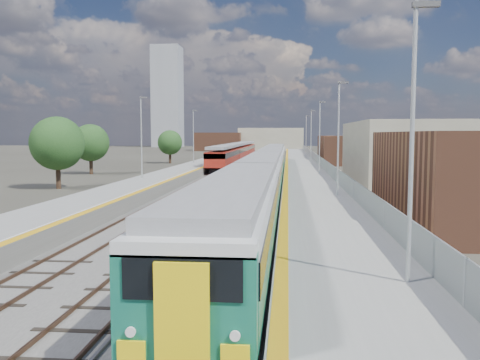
# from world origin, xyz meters

# --- Properties ---
(ground) EXTENTS (320.00, 320.00, 0.00)m
(ground) POSITION_xyz_m (0.00, 50.00, 0.00)
(ground) COLOR #47443A
(ground) RESTS_ON ground
(ballast_bed) EXTENTS (10.50, 155.00, 0.06)m
(ballast_bed) POSITION_xyz_m (-2.25, 52.50, 0.03)
(ballast_bed) COLOR #565451
(ballast_bed) RESTS_ON ground
(tracks) EXTENTS (8.96, 160.00, 0.17)m
(tracks) POSITION_xyz_m (-1.65, 54.18, 0.11)
(tracks) COLOR #4C3323
(tracks) RESTS_ON ground
(platform_right) EXTENTS (4.70, 155.00, 8.52)m
(platform_right) POSITION_xyz_m (5.28, 52.49, 0.54)
(platform_right) COLOR slate
(platform_right) RESTS_ON ground
(platform_left) EXTENTS (4.30, 155.00, 8.52)m
(platform_left) POSITION_xyz_m (-9.05, 52.49, 0.52)
(platform_left) COLOR slate
(platform_left) RESTS_ON ground
(buildings) EXTENTS (72.00, 185.50, 40.00)m
(buildings) POSITION_xyz_m (-18.12, 138.60, 10.70)
(buildings) COLOR brown
(buildings) RESTS_ON ground
(green_train) EXTENTS (2.66, 74.16, 2.93)m
(green_train) POSITION_xyz_m (1.50, 33.58, 2.06)
(green_train) COLOR black
(green_train) RESTS_ON ground
(red_train) EXTENTS (2.70, 54.71, 3.40)m
(red_train) POSITION_xyz_m (-5.50, 75.87, 2.01)
(red_train) COLOR black
(red_train) RESTS_ON ground
(tree_a) EXTENTS (4.94, 4.94, 6.69)m
(tree_a) POSITION_xyz_m (-17.86, 33.06, 4.21)
(tree_a) COLOR #382619
(tree_a) RESTS_ON ground
(tree_b) EXTENTS (4.67, 4.67, 6.33)m
(tree_b) POSITION_xyz_m (-21.53, 50.17, 3.99)
(tree_b) COLOR #382619
(tree_b) RESTS_ON ground
(tree_c) EXTENTS (4.26, 4.26, 5.77)m
(tree_c) POSITION_xyz_m (-17.17, 75.03, 3.63)
(tree_c) COLOR #382619
(tree_c) RESTS_ON ground
(tree_d) EXTENTS (4.55, 4.55, 6.17)m
(tree_d) POSITION_xyz_m (21.68, 64.03, 3.88)
(tree_d) COLOR #382619
(tree_d) RESTS_ON ground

